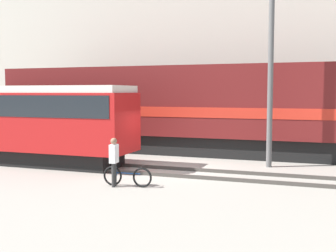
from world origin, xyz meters
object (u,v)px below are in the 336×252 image
bicycle (127,176)px  person (114,157)px  freight_locomotive (192,108)px  streetcar (18,119)px  utility_pole_left (271,53)px

bicycle → person: size_ratio=1.05×
freight_locomotive → person: (-0.30, -8.40, -1.37)m
bicycle → streetcar: bearing=157.9°
freight_locomotive → utility_pole_left: 5.64m
utility_pole_left → person: bearing=-128.9°
utility_pole_left → freight_locomotive: bearing=147.1°
streetcar → person: streetcar is taller
bicycle → utility_pole_left: size_ratio=0.18×
streetcar → utility_pole_left: 11.54m
freight_locomotive → utility_pole_left: size_ratio=2.17×
streetcar → bicycle: (6.69, -2.71, -1.65)m
streetcar → bicycle: 7.40m
person → utility_pole_left: bearing=51.1°
utility_pole_left → streetcar: bearing=-165.7°
freight_locomotive → person: freight_locomotive is taller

